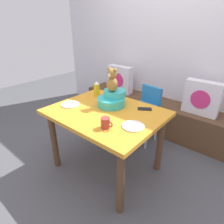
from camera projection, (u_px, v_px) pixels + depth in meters
The scene contains 14 objects.
ground_plane at pixel (107, 166), 2.25m from camera, with size 8.00×8.00×0.00m, color #4C4C51.
back_wall at pixel (173, 42), 2.69m from camera, with size 4.40×0.10×2.60m, color silver.
window_bench at pixel (156, 115), 2.98m from camera, with size 2.60×0.44×0.46m, color brown.
pillow_floral_left at pixel (120, 79), 3.18m from camera, with size 0.44×0.15×0.44m.
pillow_floral_right at pixel (202, 98), 2.41m from camera, with size 0.44×0.15×0.44m.
dining_table at pixel (106, 121), 1.98m from camera, with size 1.13×0.90×0.74m.
highchair at pixel (145, 107), 2.53m from camera, with size 0.35×0.48×0.79m.
infant_seat_teal at pixel (112, 99), 2.03m from camera, with size 0.30×0.33×0.16m.
teddy_bear at pixel (112, 80), 1.94m from camera, with size 0.13×0.12×0.25m.
ketchup_bottle at pixel (97, 89), 2.28m from camera, with size 0.07×0.07×0.18m.
coffee_mug at pixel (106, 123), 1.60m from camera, with size 0.12×0.08×0.09m.
dinner_plate_near at pixel (70, 104), 2.06m from camera, with size 0.20×0.20×0.01m, color white.
dinner_plate_far at pixel (133, 126), 1.64m from camera, with size 0.20×0.20×0.01m, color white.
cell_phone at pixel (145, 109), 1.96m from camera, with size 0.07×0.14×0.01m, color black.
Camera 1 is at (1.17, -1.29, 1.57)m, focal length 30.06 mm.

